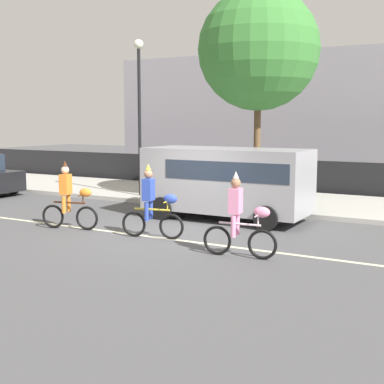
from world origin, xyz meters
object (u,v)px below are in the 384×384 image
(street_lamp_post, at_px, (139,94))
(pedestrian_onlooker, at_px, (270,175))
(parade_cyclist_cobalt, at_px, (153,206))
(parade_cyclist_pink, at_px, (240,220))
(parked_van_grey, at_px, (229,178))
(parade_cyclist_orange, at_px, (70,199))

(street_lamp_post, bearing_deg, pedestrian_onlooker, 19.42)
(parade_cyclist_cobalt, xyz_separation_m, parade_cyclist_pink, (2.76, -0.67, 0.00))
(parade_cyclist_cobalt, relative_size, parade_cyclist_pink, 1.00)
(parade_cyclist_pink, distance_m, street_lamp_post, 9.86)
(street_lamp_post, bearing_deg, parade_cyclist_pink, -41.54)
(parade_cyclist_pink, bearing_deg, parade_cyclist_cobalt, 166.31)
(parked_van_grey, xyz_separation_m, pedestrian_onlooker, (-0.13, 3.86, -0.27))
(parade_cyclist_pink, bearing_deg, parked_van_grey, 118.78)
(parked_van_grey, bearing_deg, pedestrian_onlooker, 92.00)
(pedestrian_onlooker, bearing_deg, parade_cyclist_cobalt, -93.49)
(parked_van_grey, bearing_deg, parade_cyclist_orange, -132.84)
(parade_cyclist_orange, relative_size, parked_van_grey, 0.38)
(parade_cyclist_pink, bearing_deg, street_lamp_post, 138.46)
(parade_cyclist_cobalt, relative_size, street_lamp_post, 0.33)
(parade_cyclist_orange, distance_m, parked_van_grey, 4.76)
(parade_cyclist_orange, relative_size, parade_cyclist_pink, 1.00)
(parade_cyclist_cobalt, height_order, pedestrian_onlooker, parade_cyclist_cobalt)
(parade_cyclist_pink, relative_size, street_lamp_post, 0.33)
(parade_cyclist_orange, bearing_deg, pedestrian_onlooker, 67.17)
(pedestrian_onlooker, bearing_deg, parade_cyclist_orange, -112.83)
(parked_van_grey, relative_size, pedestrian_onlooker, 3.09)
(parade_cyclist_orange, xyz_separation_m, parked_van_grey, (3.22, 3.48, 0.44))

